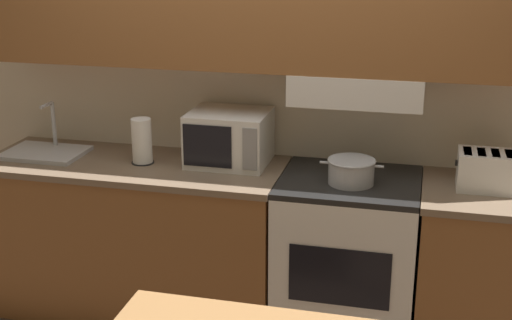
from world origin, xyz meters
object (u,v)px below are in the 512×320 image
object	(u,v)px
microwave	(229,138)
paper_towel_roll	(142,141)
toaster	(487,170)
stove_range	(347,259)
cooking_pot	(351,171)
sink_basin	(45,151)

from	to	relation	value
microwave	paper_towel_roll	distance (m)	0.48
microwave	paper_towel_roll	xyz separation A→B (m)	(-0.46, -0.11, -0.02)
microwave	toaster	world-z (taller)	microwave
stove_range	cooking_pot	xyz separation A→B (m)	(0.01, -0.06, 0.52)
stove_range	sink_basin	bearing A→B (deg)	179.91
stove_range	toaster	xyz separation A→B (m)	(0.67, 0.02, 0.55)
toaster	sink_basin	bearing A→B (deg)	-179.47
cooking_pot	paper_towel_roll	world-z (taller)	paper_towel_roll
stove_range	paper_towel_roll	size ratio (longest dim) A/B	3.60
toaster	microwave	bearing A→B (deg)	176.28
paper_towel_roll	stove_range	bearing A→B (deg)	0.06
paper_towel_roll	sink_basin	bearing A→B (deg)	179.62
sink_basin	paper_towel_roll	size ratio (longest dim) A/B	1.77
cooking_pot	paper_towel_roll	bearing A→B (deg)	177.14
cooking_pot	microwave	bearing A→B (deg)	166.04
sink_basin	paper_towel_roll	xyz separation A→B (m)	(0.60, -0.00, 0.10)
sink_basin	paper_towel_roll	distance (m)	0.61
cooking_pot	microwave	size ratio (longest dim) A/B	0.75
stove_range	paper_towel_roll	world-z (taller)	paper_towel_roll
microwave	sink_basin	xyz separation A→B (m)	(-1.06, -0.11, -0.12)
sink_basin	stove_range	bearing A→B (deg)	-0.09
microwave	paper_towel_roll	bearing A→B (deg)	-166.26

